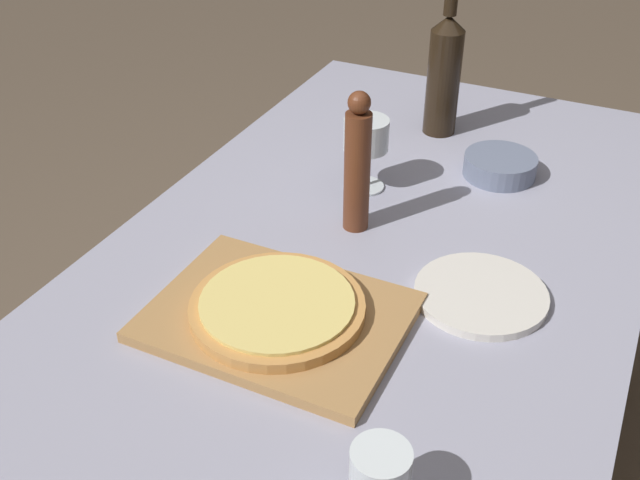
{
  "coord_description": "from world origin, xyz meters",
  "views": [
    {
      "loc": [
        0.38,
        -0.97,
        1.48
      ],
      "look_at": [
        -0.06,
        -0.06,
        0.79
      ],
      "focal_mm": 42.0,
      "sensor_mm": 36.0,
      "label": 1
    }
  ],
  "objects_px": {
    "pepper_mill": "(357,165)",
    "wine_glass": "(366,138)",
    "wine_bottle": "(444,72)",
    "pizza": "(277,307)",
    "small_bowl": "(500,166)"
  },
  "relations": [
    {
      "from": "pepper_mill",
      "to": "wine_glass",
      "type": "bearing_deg",
      "value": 106.35
    },
    {
      "from": "wine_bottle",
      "to": "wine_glass",
      "type": "bearing_deg",
      "value": -99.94
    },
    {
      "from": "pizza",
      "to": "wine_bottle",
      "type": "bearing_deg",
      "value": 88.9
    },
    {
      "from": "wine_glass",
      "to": "small_bowl",
      "type": "distance_m",
      "value": 0.29
    },
    {
      "from": "wine_glass",
      "to": "small_bowl",
      "type": "height_order",
      "value": "wine_glass"
    },
    {
      "from": "pepper_mill",
      "to": "wine_glass",
      "type": "relative_size",
      "value": 1.8
    },
    {
      "from": "pepper_mill",
      "to": "small_bowl",
      "type": "xyz_separation_m",
      "value": [
        0.19,
        0.3,
        -0.1
      ]
    },
    {
      "from": "pizza",
      "to": "wine_bottle",
      "type": "distance_m",
      "value": 0.74
    },
    {
      "from": "wine_glass",
      "to": "small_bowl",
      "type": "relative_size",
      "value": 1.0
    },
    {
      "from": "pizza",
      "to": "wine_glass",
      "type": "xyz_separation_m",
      "value": [
        -0.04,
        0.43,
        0.08
      ]
    },
    {
      "from": "wine_bottle",
      "to": "small_bowl",
      "type": "bearing_deg",
      "value": -39.03
    },
    {
      "from": "wine_glass",
      "to": "small_bowl",
      "type": "xyz_separation_m",
      "value": [
        0.23,
        0.16,
        -0.09
      ]
    },
    {
      "from": "pizza",
      "to": "wine_glass",
      "type": "height_order",
      "value": "wine_glass"
    },
    {
      "from": "pizza",
      "to": "wine_bottle",
      "type": "relative_size",
      "value": 0.76
    },
    {
      "from": "wine_bottle",
      "to": "small_bowl",
      "type": "height_order",
      "value": "wine_bottle"
    }
  ]
}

